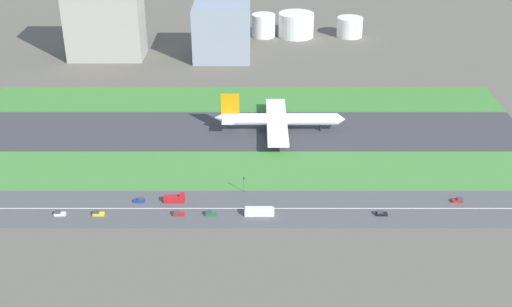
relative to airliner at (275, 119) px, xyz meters
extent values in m
plane|color=#5B564C|center=(-17.34, 0.00, -6.23)|extent=(800.00, 800.00, 0.00)
cube|color=#38383D|center=(-17.34, 0.00, -6.18)|extent=(280.00, 46.00, 0.10)
cube|color=#3D7A33|center=(-17.34, 41.00, -6.18)|extent=(280.00, 36.00, 0.10)
cube|color=#427F38|center=(-17.34, -41.00, -6.18)|extent=(280.00, 36.00, 0.10)
cube|color=#4C4C4F|center=(-17.34, -73.00, -6.18)|extent=(280.00, 28.00, 0.10)
cube|color=silver|center=(-17.34, -73.00, -6.13)|extent=(266.00, 0.50, 0.01)
cylinder|color=white|center=(1.68, 0.00, 0.07)|extent=(56.00, 6.00, 6.00)
cone|color=white|center=(31.68, 0.00, 0.07)|extent=(4.00, 5.70, 5.70)
cone|color=white|center=(-28.82, 0.00, 0.87)|extent=(5.00, 5.40, 5.40)
cube|color=orange|center=(-23.32, 0.00, 8.07)|extent=(9.00, 0.80, 11.00)
cube|color=white|center=(-24.32, 0.00, 1.07)|extent=(6.00, 16.00, 0.60)
cube|color=white|center=(-0.32, 15.00, -1.13)|extent=(10.00, 26.00, 1.00)
cylinder|color=gray|center=(0.68, 9.00, -3.33)|extent=(5.00, 3.20, 3.20)
cube|color=white|center=(-0.32, -15.00, -1.13)|extent=(10.00, 26.00, 1.00)
cylinder|color=gray|center=(0.68, -9.00, -3.33)|extent=(5.00, 3.20, 3.20)
cylinder|color=black|center=(21.28, 0.00, -4.53)|extent=(1.00, 1.00, 3.20)
cylinder|color=black|center=(-2.32, 3.50, -4.53)|extent=(1.00, 1.00, 3.20)
cylinder|color=black|center=(-2.32, -3.50, -4.53)|extent=(1.00, 1.00, 3.20)
cube|color=yellow|center=(-72.47, -78.00, -5.58)|extent=(4.40, 1.80, 1.10)
cube|color=#333D4C|center=(-73.27, -78.00, -4.58)|extent=(2.20, 1.66, 0.90)
cube|color=silver|center=(-87.66, -78.00, -5.58)|extent=(4.40, 1.80, 1.10)
cube|color=#333D4C|center=(-88.46, -78.00, -4.58)|extent=(2.20, 1.66, 0.90)
cube|color=#B2191E|center=(-43.78, -68.00, -4.73)|extent=(8.40, 2.50, 2.80)
cube|color=#B2191E|center=(-40.58, -68.00, -2.73)|extent=(2.00, 2.30, 1.20)
cube|color=#B2191E|center=(-40.98, -78.00, -5.58)|extent=(4.40, 1.80, 1.10)
cube|color=#333D4C|center=(-41.78, -78.00, -4.58)|extent=(2.20, 1.66, 0.90)
cube|color=#19662D|center=(-28.31, -78.00, -5.58)|extent=(4.40, 1.80, 1.10)
cube|color=#333D4C|center=(-29.11, -78.00, -4.58)|extent=(2.20, 1.66, 0.90)
cube|color=silver|center=(-9.35, -78.00, -4.63)|extent=(11.60, 2.50, 3.00)
cube|color=silver|center=(-9.45, -78.00, -2.88)|extent=(10.80, 2.30, 0.50)
cube|color=navy|center=(-58.11, -68.00, -5.58)|extent=(4.40, 1.80, 1.10)
cube|color=#333D4C|center=(-57.31, -68.00, -4.58)|extent=(2.20, 1.66, 0.90)
cube|color=#B2191E|center=(71.13, -68.00, -5.58)|extent=(4.40, 1.80, 1.10)
cube|color=#333D4C|center=(71.93, -68.00, -4.58)|extent=(2.20, 1.66, 0.90)
cube|color=black|center=(38.66, -78.00, -5.58)|extent=(4.40, 1.80, 1.10)
cube|color=#333D4C|center=(37.86, -78.00, -4.58)|extent=(2.20, 1.66, 0.90)
cylinder|color=#4C4C51|center=(-15.69, -60.00, -3.13)|extent=(0.24, 0.24, 6.00)
cube|color=black|center=(-15.69, -60.00, 0.47)|extent=(0.36, 0.36, 1.20)
sphere|color=#19D826|center=(-15.69, -60.20, 0.77)|extent=(0.24, 0.24, 0.24)
cube|color=#9E998E|center=(-107.34, 114.00, 21.35)|extent=(47.68, 26.72, 55.16)
cube|color=gray|center=(-32.58, 114.00, 10.93)|extent=(36.08, 36.64, 34.33)
cylinder|color=silver|center=(-5.38, 159.00, 1.70)|extent=(16.72, 16.72, 15.86)
cylinder|color=silver|center=(17.87, 159.00, 2.15)|extent=(25.05, 25.05, 16.77)
cylinder|color=silver|center=(56.14, 159.00, 0.57)|extent=(18.24, 18.24, 13.61)
camera|label=1|loc=(-10.67, -293.60, 132.16)|focal=45.62mm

